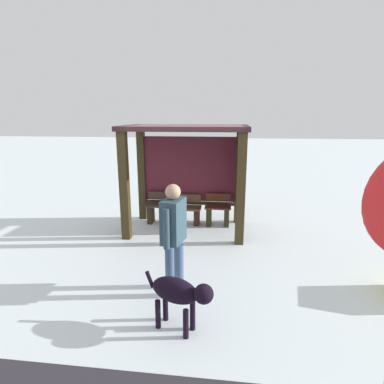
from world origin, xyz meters
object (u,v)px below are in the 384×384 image
object	(u,v)px
bench_left_inside	(159,211)
dog	(179,293)
bus_shelter	(191,157)
bench_right_inside	(218,213)
bench_center_inside	(188,212)
person_walking	(174,231)

from	to	relation	value
bench_left_inside	dog	distance (m)	4.11
bus_shelter	bench_right_inside	bearing A→B (deg)	18.08
bus_shelter	bench_left_inside	xyz separation A→B (m)	(-0.84, 0.21, -1.38)
bench_center_inside	person_walking	world-z (taller)	person_walking
bench_left_inside	bench_right_inside	size ratio (longest dim) A/B	1.00
bench_right_inside	dog	world-z (taller)	bench_right_inside
dog	bench_right_inside	bearing A→B (deg)	85.21
bench_center_inside	bench_left_inside	bearing A→B (deg)	-179.92
bench_center_inside	dog	distance (m)	3.97
bench_left_inside	bench_right_inside	distance (m)	1.47
bench_center_inside	bench_right_inside	size ratio (longest dim) A/B	0.95
person_walking	dog	size ratio (longest dim) A/B	1.86
bench_center_inside	person_walking	distance (m)	3.15
person_walking	bench_center_inside	bearing A→B (deg)	93.41
bench_right_inside	person_walking	distance (m)	3.19
bus_shelter	person_walking	size ratio (longest dim) A/B	1.61
bench_right_inside	bench_center_inside	bearing A→B (deg)	179.96
person_walking	dog	distance (m)	1.02
dog	person_walking	bearing A→B (deg)	104.25
dog	bus_shelter	bearing A→B (deg)	94.64
bench_left_inside	bench_center_inside	xyz separation A→B (m)	(0.73, 0.00, -0.02)
bus_shelter	bench_left_inside	distance (m)	1.63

